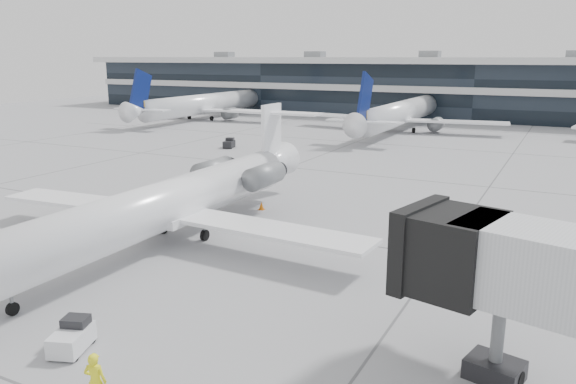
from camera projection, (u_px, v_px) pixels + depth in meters
The scene contains 9 objects.
ground at pixel (287, 233), 37.00m from camera, with size 220.00×220.00×0.00m, color gray.
terminal at pixel (483, 91), 106.83m from camera, with size 170.00×22.00×10.00m, color black.
bg_jet_left at pixel (207, 119), 104.50m from camera, with size 32.00×40.00×9.60m, color white, non-canonical shape.
bg_jet_center at pixel (401, 130), 88.16m from camera, with size 32.00×40.00×9.60m, color white, non-canonical shape.
regional_jet at pixel (170, 202), 34.47m from camera, with size 26.46×32.88×7.61m.
ramp_worker at pixel (95, 382), 18.23m from camera, with size 0.75×0.49×2.05m, color yellow.
baggage_tug at pixel (72, 337), 22.10m from camera, with size 1.73×2.21×1.23m.
traffic_cone at pixel (261, 206), 42.49m from camera, with size 0.53×0.53×0.63m.
far_tug at pixel (229, 143), 71.32m from camera, with size 1.65×2.19×1.24m.
Camera 1 is at (16.11, -31.45, 11.32)m, focal length 35.00 mm.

